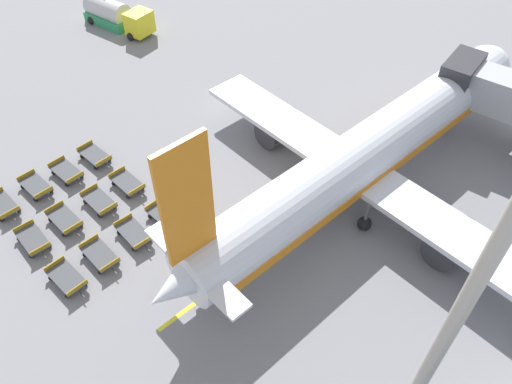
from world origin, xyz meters
The scene contains 17 objects.
ground_plane centered at (0.00, 0.00, 0.00)m, with size 500.00×500.00×0.00m, color gray.
airplane centered at (14.47, -0.22, 3.33)m, with size 30.04×37.98×13.49m.
fuel_tanker_primary centered at (-20.66, 2.73, 1.35)m, with size 9.18×4.22×3.17m.
baggage_dolly_row_near_col_a centered at (-3.70, -20.07, 0.47)m, with size 3.57×1.72×0.92m.
baggage_dolly_row_near_col_b centered at (0.94, -20.26, 0.47)m, with size 3.60×1.83×0.92m.
baggage_dolly_row_near_col_c centered at (5.48, -20.42, 0.47)m, with size 3.55×1.66×0.92m.
baggage_dolly_row_mid_a_col_a centered at (-3.70, -17.34, 0.47)m, with size 3.56×1.68×0.92m.
baggage_dolly_row_mid_a_col_b centered at (0.94, -17.72, 0.47)m, with size 3.57×1.72×0.92m.
baggage_dolly_row_mid_a_col_c centered at (5.53, -17.84, 0.47)m, with size 3.58×1.76×0.92m.
baggage_dolly_row_mid_b_col_a centered at (-3.36, -14.83, 0.47)m, with size 3.54×1.65×0.92m.
baggage_dolly_row_mid_b_col_b centered at (1.28, -14.95, 0.47)m, with size 3.57×1.74×0.92m.
baggage_dolly_row_mid_b_col_c centered at (5.68, -15.09, 0.47)m, with size 3.60×1.83×0.92m.
baggage_dolly_row_far_col_a centered at (-3.32, -12.17, 0.47)m, with size 3.55×1.66×0.92m.
baggage_dolly_row_far_col_b centered at (1.26, -12.31, 0.47)m, with size 3.57×1.73×0.92m.
baggage_dolly_row_far_col_c centered at (6.04, -12.51, 0.47)m, with size 3.55×1.68×0.92m.
apron_light_mast centered at (26.39, -14.38, 14.20)m, with size 2.00×0.70×25.48m.
stand_guidance_stripe centered at (13.49, -8.01, 0.00)m, with size 2.08×21.30×0.01m.
Camera 1 is at (27.29, -25.66, 27.96)m, focal length 35.00 mm.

